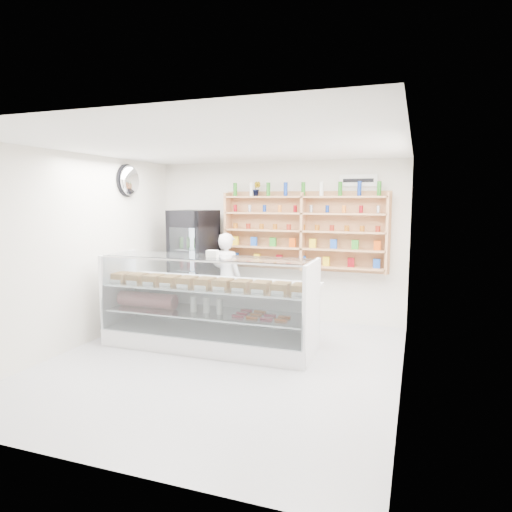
% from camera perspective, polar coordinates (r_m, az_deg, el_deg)
% --- Properties ---
extents(room, '(5.00, 5.00, 5.00)m').
position_cam_1_polar(room, '(5.85, -4.39, -0.20)').
color(room, '#B0AFB5').
rests_on(room, ground).
extents(display_counter, '(3.08, 0.92, 1.34)m').
position_cam_1_polar(display_counter, '(6.70, -5.93, -8.32)').
color(display_counter, white).
rests_on(display_counter, floor).
extents(shop_worker, '(0.64, 0.49, 1.57)m').
position_cam_1_polar(shop_worker, '(7.96, -3.65, -2.72)').
color(shop_worker, white).
rests_on(shop_worker, floor).
extents(drinks_cooler, '(0.80, 0.78, 1.95)m').
position_cam_1_polar(drinks_cooler, '(8.27, -7.76, -1.04)').
color(drinks_cooler, black).
rests_on(drinks_cooler, floor).
extents(wall_shelving, '(2.84, 0.28, 1.33)m').
position_cam_1_polar(wall_shelving, '(7.89, 5.87, 3.10)').
color(wall_shelving, tan).
rests_on(wall_shelving, back_wall).
extents(potted_plant, '(0.14, 0.12, 0.26)m').
position_cam_1_polar(potted_plant, '(8.11, 0.09, 8.40)').
color(potted_plant, '#1E6626').
rests_on(potted_plant, wall_shelving).
extents(security_mirror, '(0.15, 0.50, 0.50)m').
position_cam_1_polar(security_mirror, '(7.93, -15.50, 9.09)').
color(security_mirror, silver).
rests_on(security_mirror, left_wall).
extents(wall_sign, '(0.62, 0.03, 0.20)m').
position_cam_1_polar(wall_sign, '(7.84, 12.67, 9.20)').
color(wall_sign, white).
rests_on(wall_sign, back_wall).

